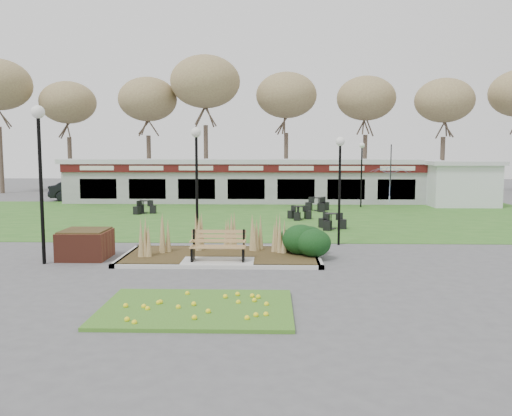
{
  "coord_description": "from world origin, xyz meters",
  "views": [
    {
      "loc": [
        1.64,
        -16.16,
        3.52
      ],
      "look_at": [
        1.11,
        2.0,
        1.56
      ],
      "focal_mm": 38.0,
      "sensor_mm": 36.0,
      "label": 1
    }
  ],
  "objects_px": {
    "brick_planter": "(85,244)",
    "park_bench": "(218,245)",
    "food_pavilion": "(247,180)",
    "bistro_set_c": "(318,206)",
    "lamp_post_near_left": "(196,160)",
    "car_black": "(84,190)",
    "car_silver": "(94,184)",
    "service_hut": "(461,183)",
    "lamp_post_mid_left": "(39,149)",
    "bistro_set_a": "(144,209)",
    "bistro_set_d": "(299,215)",
    "patio_umbrella": "(390,184)",
    "lamp_post_near_right": "(340,167)",
    "lamp_post_far_right": "(362,160)",
    "bistro_set_b": "(331,224)"
  },
  "relations": [
    {
      "from": "lamp_post_far_right",
      "to": "bistro_set_a",
      "type": "relative_size",
      "value": 2.94
    },
    {
      "from": "lamp_post_mid_left",
      "to": "bistro_set_c",
      "type": "distance_m",
      "value": 17.97
    },
    {
      "from": "food_pavilion",
      "to": "brick_planter",
      "type": "bearing_deg",
      "value": -103.06
    },
    {
      "from": "service_hut",
      "to": "lamp_post_near_right",
      "type": "height_order",
      "value": "lamp_post_near_right"
    },
    {
      "from": "car_silver",
      "to": "service_hut",
      "type": "bearing_deg",
      "value": -126.39
    },
    {
      "from": "park_bench",
      "to": "car_black",
      "type": "xyz_separation_m",
      "value": [
        -11.42,
        20.75,
        0.15
      ]
    },
    {
      "from": "food_pavilion",
      "to": "park_bench",
      "type": "bearing_deg",
      "value": -90.0
    },
    {
      "from": "brick_planter",
      "to": "car_silver",
      "type": "relative_size",
      "value": 0.34
    },
    {
      "from": "car_silver",
      "to": "car_black",
      "type": "bearing_deg",
      "value": 174.65
    },
    {
      "from": "park_bench",
      "to": "patio_umbrella",
      "type": "relative_size",
      "value": 0.63
    },
    {
      "from": "service_hut",
      "to": "patio_umbrella",
      "type": "relative_size",
      "value": 1.63
    },
    {
      "from": "park_bench",
      "to": "bistro_set_a",
      "type": "relative_size",
      "value": 1.27
    },
    {
      "from": "food_pavilion",
      "to": "car_black",
      "type": "xyz_separation_m",
      "value": [
        -11.42,
        1.04,
        -0.74
      ]
    },
    {
      "from": "brick_planter",
      "to": "bistro_set_c",
      "type": "height_order",
      "value": "brick_planter"
    },
    {
      "from": "lamp_post_far_right",
      "to": "car_silver",
      "type": "relative_size",
      "value": 0.89
    },
    {
      "from": "park_bench",
      "to": "car_silver",
      "type": "distance_m",
      "value": 29.61
    },
    {
      "from": "lamp_post_near_left",
      "to": "car_black",
      "type": "distance_m",
      "value": 20.74
    },
    {
      "from": "bistro_set_b",
      "to": "bistro_set_c",
      "type": "height_order",
      "value": "bistro_set_c"
    },
    {
      "from": "park_bench",
      "to": "food_pavilion",
      "type": "relative_size",
      "value": 0.07
    },
    {
      "from": "service_hut",
      "to": "lamp_post_near_left",
      "type": "height_order",
      "value": "lamp_post_near_left"
    },
    {
      "from": "lamp_post_near_left",
      "to": "patio_umbrella",
      "type": "height_order",
      "value": "lamp_post_near_left"
    },
    {
      "from": "brick_planter",
      "to": "service_hut",
      "type": "xyz_separation_m",
      "value": [
        17.9,
        17.0,
        0.97
      ]
    },
    {
      "from": "park_bench",
      "to": "bistro_set_b",
      "type": "bearing_deg",
      "value": 60.18
    },
    {
      "from": "bistro_set_c",
      "to": "car_silver",
      "type": "height_order",
      "value": "car_silver"
    },
    {
      "from": "bistro_set_d",
      "to": "food_pavilion",
      "type": "bearing_deg",
      "value": 108.66
    },
    {
      "from": "food_pavilion",
      "to": "lamp_post_mid_left",
      "type": "height_order",
      "value": "lamp_post_mid_left"
    },
    {
      "from": "food_pavilion",
      "to": "service_hut",
      "type": "relative_size",
      "value": 5.59
    },
    {
      "from": "service_hut",
      "to": "bistro_set_d",
      "type": "relative_size",
      "value": 3.59
    },
    {
      "from": "lamp_post_near_left",
      "to": "lamp_post_near_right",
      "type": "bearing_deg",
      "value": 6.16
    },
    {
      "from": "service_hut",
      "to": "car_silver",
      "type": "xyz_separation_m",
      "value": [
        -26.2,
        9.0,
        -0.69
      ]
    },
    {
      "from": "bistro_set_d",
      "to": "car_black",
      "type": "relative_size",
      "value": 0.27
    },
    {
      "from": "car_black",
      "to": "lamp_post_near_right",
      "type": "bearing_deg",
      "value": -141.95
    },
    {
      "from": "lamp_post_mid_left",
      "to": "patio_umbrella",
      "type": "distance_m",
      "value": 18.67
    },
    {
      "from": "bistro_set_b",
      "to": "lamp_post_near_left",
      "type": "bearing_deg",
      "value": -139.75
    },
    {
      "from": "lamp_post_near_left",
      "to": "bistro_set_a",
      "type": "distance_m",
      "value": 11.41
    },
    {
      "from": "bistro_set_d",
      "to": "car_black",
      "type": "distance_m",
      "value": 17.55
    },
    {
      "from": "lamp_post_far_right",
      "to": "service_hut",
      "type": "bearing_deg",
      "value": 8.89
    },
    {
      "from": "park_bench",
      "to": "food_pavilion",
      "type": "distance_m",
      "value": 19.73
    },
    {
      "from": "lamp_post_near_right",
      "to": "lamp_post_mid_left",
      "type": "relative_size",
      "value": 0.82
    },
    {
      "from": "brick_planter",
      "to": "park_bench",
      "type": "bearing_deg",
      "value": -9.69
    },
    {
      "from": "bistro_set_c",
      "to": "lamp_post_far_right",
      "type": "bearing_deg",
      "value": 37.18
    },
    {
      "from": "food_pavilion",
      "to": "bistro_set_c",
      "type": "height_order",
      "value": "food_pavilion"
    },
    {
      "from": "park_bench",
      "to": "food_pavilion",
      "type": "height_order",
      "value": "food_pavilion"
    },
    {
      "from": "brick_planter",
      "to": "car_black",
      "type": "relative_size",
      "value": 0.33
    },
    {
      "from": "lamp_post_near_left",
      "to": "lamp_post_mid_left",
      "type": "height_order",
      "value": "lamp_post_mid_left"
    },
    {
      "from": "park_bench",
      "to": "patio_umbrella",
      "type": "xyz_separation_m",
      "value": [
        8.0,
        12.75,
        1.12
      ]
    },
    {
      "from": "food_pavilion",
      "to": "bistro_set_d",
      "type": "xyz_separation_m",
      "value": [
        3.02,
        -8.94,
        -1.23
      ]
    },
    {
      "from": "bistro_set_d",
      "to": "car_black",
      "type": "height_order",
      "value": "car_black"
    },
    {
      "from": "park_bench",
      "to": "bistro_set_d",
      "type": "distance_m",
      "value": 11.2
    },
    {
      "from": "service_hut",
      "to": "car_silver",
      "type": "distance_m",
      "value": 27.71
    }
  ]
}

